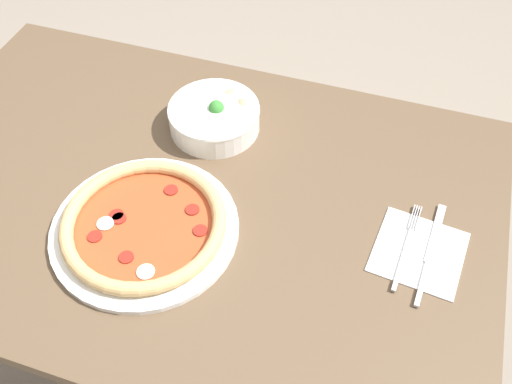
{
  "coord_description": "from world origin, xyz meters",
  "views": [
    {
      "loc": [
        0.35,
        -0.63,
        1.62
      ],
      "look_at": [
        0.14,
        0.03,
        0.8
      ],
      "focal_mm": 40.0,
      "sensor_mm": 36.0,
      "label": 1
    }
  ],
  "objects_px": {
    "bowl": "(215,116)",
    "fork": "(406,247)",
    "knife": "(429,257)",
    "pizza": "(144,225)"
  },
  "relations": [
    {
      "from": "bowl",
      "to": "fork",
      "type": "bearing_deg",
      "value": -23.49
    },
    {
      "from": "bowl",
      "to": "knife",
      "type": "relative_size",
      "value": 0.83
    },
    {
      "from": "pizza",
      "to": "knife",
      "type": "xyz_separation_m",
      "value": [
        0.5,
        0.1,
        -0.01
      ]
    },
    {
      "from": "fork",
      "to": "knife",
      "type": "relative_size",
      "value": 0.85
    },
    {
      "from": "fork",
      "to": "knife",
      "type": "bearing_deg",
      "value": -96.28
    },
    {
      "from": "pizza",
      "to": "knife",
      "type": "relative_size",
      "value": 1.49
    },
    {
      "from": "fork",
      "to": "knife",
      "type": "distance_m",
      "value": 0.04
    },
    {
      "from": "pizza",
      "to": "fork",
      "type": "distance_m",
      "value": 0.47
    },
    {
      "from": "knife",
      "to": "bowl",
      "type": "bearing_deg",
      "value": 72.06
    },
    {
      "from": "bowl",
      "to": "fork",
      "type": "distance_m",
      "value": 0.47
    }
  ]
}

